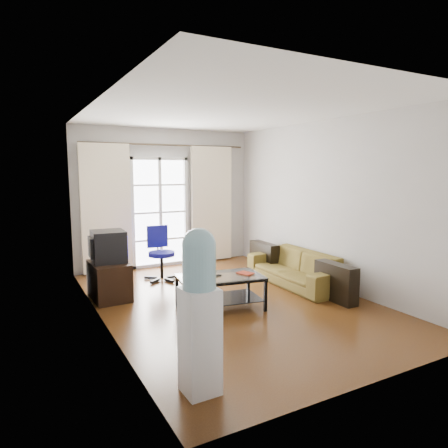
{
  "coord_description": "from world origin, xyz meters",
  "views": [
    {
      "loc": [
        -2.75,
        -4.91,
        1.88
      ],
      "look_at": [
        0.09,
        0.35,
        1.09
      ],
      "focal_mm": 32.0,
      "sensor_mm": 36.0,
      "label": 1
    }
  ],
  "objects_px": {
    "task_chair": "(161,264)",
    "coffee_table": "(220,288)",
    "tv_stand": "(109,281)",
    "sofa": "(295,268)",
    "water_cooler": "(200,308)",
    "crt_tv": "(107,246)"
  },
  "relations": [
    {
      "from": "task_chair",
      "to": "coffee_table",
      "type": "bearing_deg",
      "value": -82.75
    },
    {
      "from": "sofa",
      "to": "water_cooler",
      "type": "distance_m",
      "value": 3.61
    },
    {
      "from": "sofa",
      "to": "coffee_table",
      "type": "xyz_separation_m",
      "value": [
        -1.67,
        -0.48,
        0.02
      ]
    },
    {
      "from": "sofa",
      "to": "water_cooler",
      "type": "xyz_separation_m",
      "value": [
        -2.8,
        -2.24,
        0.47
      ]
    },
    {
      "from": "task_chair",
      "to": "water_cooler",
      "type": "height_order",
      "value": "water_cooler"
    },
    {
      "from": "crt_tv",
      "to": "sofa",
      "type": "bearing_deg",
      "value": -11.64
    },
    {
      "from": "coffee_table",
      "to": "task_chair",
      "type": "height_order",
      "value": "task_chair"
    },
    {
      "from": "tv_stand",
      "to": "crt_tv",
      "type": "relative_size",
      "value": 1.4
    },
    {
      "from": "tv_stand",
      "to": "task_chair",
      "type": "relative_size",
      "value": 0.8
    },
    {
      "from": "water_cooler",
      "to": "task_chair",
      "type": "bearing_deg",
      "value": 74.25
    },
    {
      "from": "task_chair",
      "to": "tv_stand",
      "type": "bearing_deg",
      "value": -147.43
    },
    {
      "from": "sofa",
      "to": "coffee_table",
      "type": "distance_m",
      "value": 1.74
    },
    {
      "from": "coffee_table",
      "to": "tv_stand",
      "type": "xyz_separation_m",
      "value": [
        -1.24,
        1.18,
        -0.02
      ]
    },
    {
      "from": "coffee_table",
      "to": "crt_tv",
      "type": "relative_size",
      "value": 2.3
    },
    {
      "from": "coffee_table",
      "to": "crt_tv",
      "type": "distance_m",
      "value": 1.81
    },
    {
      "from": "tv_stand",
      "to": "crt_tv",
      "type": "xyz_separation_m",
      "value": [
        0.0,
        0.05,
        0.51
      ]
    },
    {
      "from": "sofa",
      "to": "task_chair",
      "type": "xyz_separation_m",
      "value": [
        -1.88,
        1.34,
        -0.0
      ]
    },
    {
      "from": "coffee_table",
      "to": "tv_stand",
      "type": "bearing_deg",
      "value": 136.47
    },
    {
      "from": "tv_stand",
      "to": "crt_tv",
      "type": "bearing_deg",
      "value": 87.15
    },
    {
      "from": "sofa",
      "to": "task_chair",
      "type": "distance_m",
      "value": 2.31
    },
    {
      "from": "coffee_table",
      "to": "tv_stand",
      "type": "height_order",
      "value": "tv_stand"
    },
    {
      "from": "sofa",
      "to": "tv_stand",
      "type": "xyz_separation_m",
      "value": [
        -2.91,
        0.7,
        -0.0
      ]
    }
  ]
}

